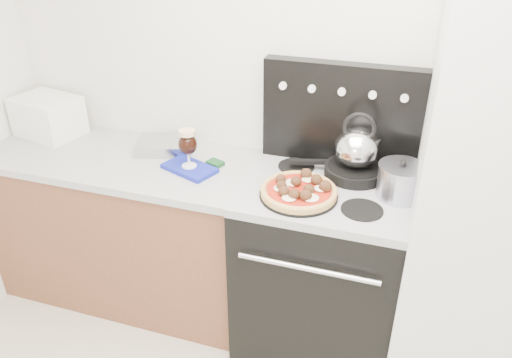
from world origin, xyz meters
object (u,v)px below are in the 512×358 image
at_px(toaster_oven, 48,116).
at_px(pizza_pan, 299,195).
at_px(pizza, 299,190).
at_px(fridge, 493,210).
at_px(beer_glass, 188,148).
at_px(skillet, 354,171).
at_px(tea_kettle, 357,145).
at_px(stock_pot, 400,182).
at_px(stove_body, 320,269).
at_px(base_cabinet, 130,229).
at_px(oven_mitt, 190,168).

bearing_deg(toaster_oven, pizza_pan, 1.70).
bearing_deg(pizza, fridge, 6.88).
xyz_separation_m(beer_glass, skillet, (0.79, 0.16, -0.08)).
height_order(fridge, pizza_pan, fridge).
height_order(beer_glass, pizza, beer_glass).
distance_m(toaster_oven, tea_kettle, 1.73).
bearing_deg(beer_glass, pizza, -10.76).
distance_m(toaster_oven, beer_glass, 0.95).
distance_m(fridge, skillet, 0.62).
height_order(pizza_pan, tea_kettle, tea_kettle).
distance_m(pizza_pan, pizza, 0.03).
xyz_separation_m(beer_glass, stock_pot, (1.00, 0.03, -0.03)).
height_order(stove_body, tea_kettle, tea_kettle).
distance_m(beer_glass, pizza_pan, 0.60).
relative_size(base_cabinet, toaster_oven, 4.21).
height_order(oven_mitt, pizza_pan, pizza_pan).
bearing_deg(stove_body, pizza, -130.29).
height_order(stove_body, beer_glass, beer_glass).
xyz_separation_m(stove_body, fridge, (0.70, -0.03, 0.51)).
xyz_separation_m(fridge, skillet, (-0.60, 0.17, -0.00)).
relative_size(oven_mitt, stock_pot, 1.32).
xyz_separation_m(oven_mitt, stock_pot, (1.00, 0.03, 0.08)).
bearing_deg(beer_glass, skillet, 11.21).
bearing_deg(base_cabinet, pizza, -8.34).
bearing_deg(base_cabinet, stove_body, -1.30).
relative_size(stove_body, stock_pot, 4.43).
bearing_deg(skillet, toaster_oven, 179.76).
bearing_deg(stock_pot, toaster_oven, 175.96).
bearing_deg(oven_mitt, skillet, 11.21).
height_order(skillet, tea_kettle, tea_kettle).
xyz_separation_m(base_cabinet, tea_kettle, (1.21, 0.12, 0.65)).
relative_size(fridge, pizza, 5.63).
height_order(base_cabinet, toaster_oven, toaster_oven).
height_order(skillet, stock_pot, stock_pot).
bearing_deg(base_cabinet, skillet, 5.63).
distance_m(toaster_oven, pizza, 1.54).
relative_size(base_cabinet, pizza, 4.30).
height_order(base_cabinet, stock_pot, stock_pot).
distance_m(toaster_oven, pizza_pan, 1.54).
bearing_deg(skillet, base_cabinet, -174.37).
distance_m(oven_mitt, pizza_pan, 0.59).
xyz_separation_m(pizza_pan, tea_kettle, (0.21, 0.27, 0.16)).
relative_size(oven_mitt, pizza, 0.78).
relative_size(beer_glass, skillet, 0.69).
bearing_deg(stove_body, stock_pot, 2.62).
bearing_deg(stock_pot, beer_glass, -178.50).
bearing_deg(stove_body, base_cabinet, 178.70).
bearing_deg(stove_body, fridge, -2.05).
distance_m(oven_mitt, skillet, 0.80).
relative_size(toaster_oven, beer_glass, 1.74).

